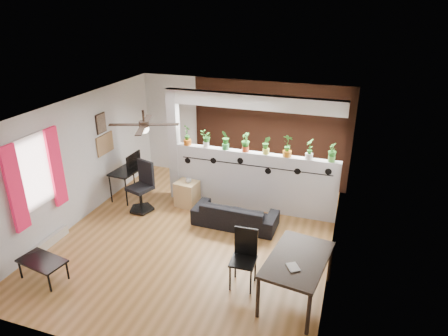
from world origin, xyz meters
TOP-DOWN VIEW (x-y plane):
  - room_shell at (0.00, 0.00)m, footprint 6.30×7.10m
  - partition_wall at (0.80, 1.50)m, footprint 3.60×0.18m
  - ceiling_header at (0.80, 1.50)m, footprint 3.60×0.18m
  - pier_column at (-1.11, 1.50)m, footprint 0.22×0.20m
  - brick_panel at (0.80, 2.97)m, footprint 3.90×0.05m
  - vine_decal at (0.80, 1.40)m, footprint 3.31×0.01m
  - window_assembly at (-2.56, -1.20)m, footprint 0.09×1.30m
  - baseboard_heater at (-2.54, -1.20)m, footprint 0.08×1.00m
  - corkboard at (-2.58, 0.95)m, footprint 0.03×0.60m
  - framed_art at (-2.58, 0.90)m, footprint 0.03×0.34m
  - ceiling_fan at (-0.80, -0.30)m, footprint 1.19×1.19m
  - potted_plant_0 at (-0.78, 1.50)m, footprint 0.32×0.31m
  - potted_plant_1 at (-0.33, 1.50)m, footprint 0.23×0.23m
  - potted_plant_2 at (0.12, 1.50)m, footprint 0.22×0.25m
  - potted_plant_3 at (0.57, 1.50)m, footprint 0.27×0.27m
  - potted_plant_4 at (1.03, 1.50)m, footprint 0.22×0.18m
  - potted_plant_5 at (1.48, 1.50)m, footprint 0.30×0.26m
  - potted_plant_6 at (1.93, 1.50)m, footprint 0.21×0.25m
  - potted_plant_7 at (2.38, 1.50)m, footprint 0.16×0.20m
  - sofa at (0.61, 0.68)m, footprint 1.68×0.70m
  - cube_shelf at (-0.69, 1.16)m, footprint 0.52×0.47m
  - cup at (-0.64, 1.16)m, footprint 0.16×0.16m
  - computer_desk at (-2.16, 1.16)m, footprint 0.59×1.02m
  - monitor at (-2.16, 1.31)m, footprint 0.32×0.06m
  - office_chair at (-1.53, 0.66)m, footprint 0.59×0.60m
  - dining_table at (2.16, -1.14)m, footprint 1.02×1.48m
  - book at (2.06, -1.44)m, footprint 0.25×0.27m
  - folding_chair at (1.29, -1.03)m, footprint 0.42×0.42m
  - coffee_table at (-1.94, -2.02)m, footprint 0.86×0.58m

SIDE VIEW (x-z plane):
  - baseboard_heater at x=-2.54m, z-range 0.00..0.18m
  - sofa at x=0.61m, z-range 0.00..0.49m
  - cube_shelf at x=-0.69m, z-range 0.00..0.58m
  - coffee_table at x=-1.94m, z-range 0.15..0.52m
  - office_chair at x=-1.53m, z-range -0.07..1.05m
  - folding_chair at x=1.29m, z-range 0.09..1.09m
  - cup at x=-0.64m, z-range 0.58..0.68m
  - computer_desk at x=-2.16m, z-range 0.29..1.00m
  - dining_table at x=2.16m, z-range 0.30..1.05m
  - partition_wall at x=0.80m, z-range 0.00..1.35m
  - book at x=2.06m, z-range 0.75..0.77m
  - monitor at x=-2.16m, z-range 0.71..0.89m
  - vine_decal at x=0.80m, z-range 0.93..1.23m
  - room_shell at x=0.00m, z-range -0.15..2.75m
  - pier_column at x=-1.11m, z-range 0.00..2.60m
  - brick_panel at x=0.80m, z-range 0.00..2.60m
  - corkboard at x=-2.58m, z-range 1.12..1.58m
  - window_assembly at x=-2.56m, z-range 0.73..2.28m
  - potted_plant_1 at x=-0.33m, z-range 1.36..1.73m
  - potted_plant_4 at x=1.03m, z-range 1.36..1.76m
  - potted_plant_7 at x=2.38m, z-range 1.36..1.76m
  - potted_plant_3 at x=0.57m, z-range 1.36..1.78m
  - potted_plant_2 at x=0.12m, z-range 1.36..1.79m
  - potted_plant_6 at x=1.93m, z-range 1.36..1.80m
  - potted_plant_0 at x=-0.78m, z-range 1.36..1.84m
  - potted_plant_5 at x=1.48m, z-range 1.36..1.85m
  - framed_art at x=-2.58m, z-range 1.63..2.07m
  - ceiling_fan at x=-0.80m, z-range 2.10..2.53m
  - ceiling_header at x=0.80m, z-range 2.30..2.60m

